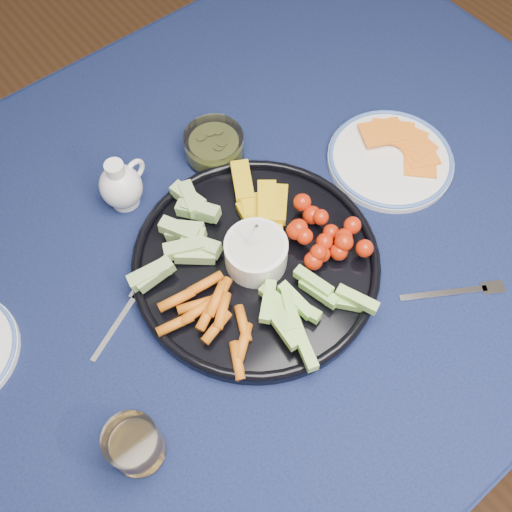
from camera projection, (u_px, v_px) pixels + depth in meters
dining_table at (195, 289)px, 1.01m from camera, size 1.67×1.07×0.75m
crudite_platter at (254, 259)px, 0.91m from camera, size 0.40×0.40×0.13m
creamer_pitcher at (121, 186)px, 0.96m from camera, size 0.09×0.07×0.10m
pickle_bowl at (214, 147)px, 1.03m from camera, size 0.11×0.11×0.05m
cheese_plate at (391, 158)px, 1.03m from camera, size 0.23×0.23×0.03m
juice_tumbler at (136, 446)px, 0.76m from camera, size 0.07×0.07×0.09m
fork_left at (124, 314)px, 0.89m from camera, size 0.14×0.07×0.00m
fork_right at (461, 291)px, 0.91m from camera, size 0.15×0.10×0.00m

